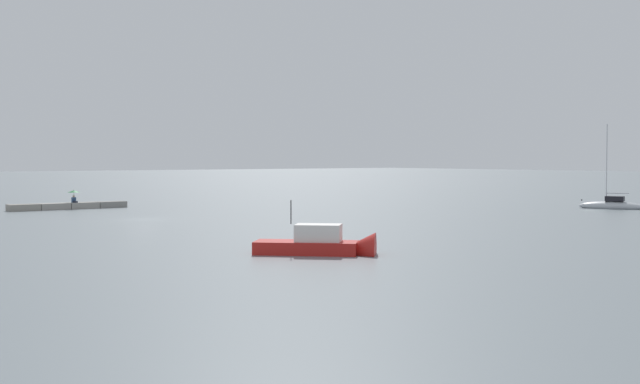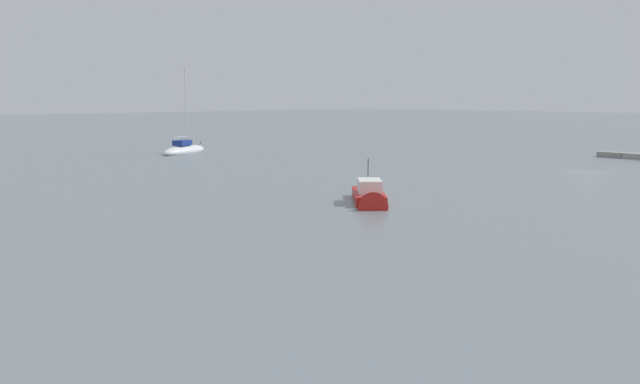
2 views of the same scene
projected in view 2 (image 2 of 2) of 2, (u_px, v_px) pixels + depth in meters
name	position (u px, v px, depth m)	size (l,w,h in m)	color
ground_plane	(588.00, 172.00, 59.26)	(500.00, 500.00, 0.00)	slate
sailboat_white_mid	(184.00, 150.00, 79.45)	(5.65, 8.63, 11.08)	silver
motorboat_red_near	(370.00, 198.00, 41.53)	(5.86, 5.81, 3.55)	red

